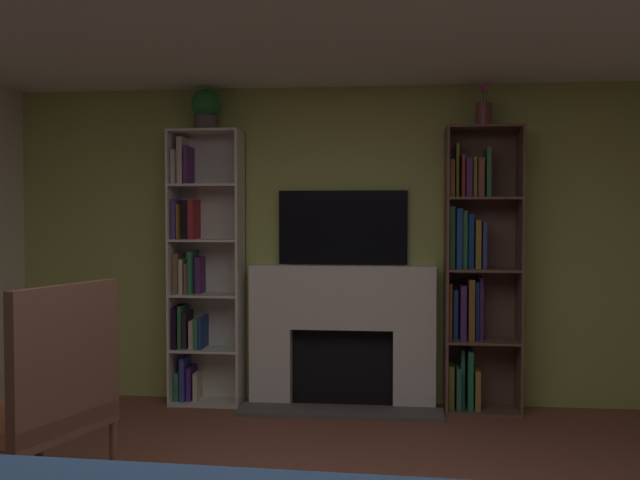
% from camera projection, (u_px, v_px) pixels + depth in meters
% --- Properties ---
extents(wall_back_accent, '(5.47, 0.06, 2.52)m').
position_uv_depth(wall_back_accent, '(343.00, 245.00, 5.66)').
color(wall_back_accent, '#B0BA5D').
rests_on(wall_back_accent, ground_plane).
extents(fireplace, '(1.55, 0.51, 1.11)m').
position_uv_depth(fireplace, '(342.00, 332.00, 5.54)').
color(fireplace, white).
rests_on(fireplace, ground_plane).
extents(tv, '(1.02, 0.06, 0.58)m').
position_uv_depth(tv, '(343.00, 227.00, 5.59)').
color(tv, black).
rests_on(tv, fireplace).
extents(bookshelf_left, '(0.56, 0.31, 2.17)m').
position_uv_depth(bookshelf_left, '(199.00, 272.00, 5.64)').
color(bookshelf_left, silver).
rests_on(bookshelf_left, ground_plane).
extents(bookshelf_right, '(0.56, 0.33, 2.17)m').
position_uv_depth(bookshelf_right, '(473.00, 272.00, 5.40)').
color(bookshelf_right, brown).
rests_on(bookshelf_right, ground_plane).
extents(potted_plant, '(0.23, 0.23, 0.32)m').
position_uv_depth(potted_plant, '(206.00, 109.00, 5.55)').
color(potted_plant, '#564F51').
rests_on(potted_plant, bookshelf_left).
extents(vase_with_flowers, '(0.12, 0.12, 0.33)m').
position_uv_depth(vase_with_flowers, '(484.00, 112.00, 5.33)').
color(vase_with_flowers, brown).
rests_on(vase_with_flowers, bookshelf_right).
extents(armchair, '(0.76, 0.84, 1.16)m').
position_uv_depth(armchair, '(42.00, 400.00, 3.52)').
color(armchair, brown).
rests_on(armchair, ground_plane).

